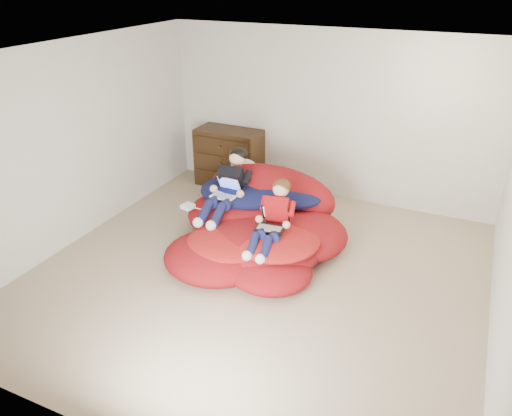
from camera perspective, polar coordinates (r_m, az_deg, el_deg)
The scene contains 9 objects.
room_shell at distance 5.77m, azimuth 0.16°, elevation -5.77°, with size 5.10×5.10×2.77m.
dresser at distance 8.07m, azimuth -3.10°, elevation 5.75°, with size 1.04×0.59×0.93m.
beanbag_pile at distance 6.41m, azimuth 0.27°, elevation -1.79°, with size 2.24×2.38×0.89m.
cream_pillow at distance 7.24m, azimuth -1.35°, elevation 4.63°, with size 0.41×0.26×0.26m, color beige.
older_boy at distance 6.51m, azimuth -3.14°, elevation 2.79°, with size 0.36×1.13×0.74m.
younger_boy at distance 5.84m, azimuth 2.03°, elevation -0.84°, with size 0.35×0.96×0.69m.
laptop_white at distance 6.48m, azimuth -3.43°, elevation 1.99°, with size 0.33×0.34×0.22m.
laptop_black at distance 5.84m, azimuth 1.91°, elevation -1.54°, with size 0.36×0.38×0.23m.
power_adapter at distance 6.58m, azimuth -7.80°, elevation 0.18°, with size 0.14×0.14×0.05m, color white.
Camera 1 is at (2.03, -4.46, 3.27)m, focal length 35.00 mm.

